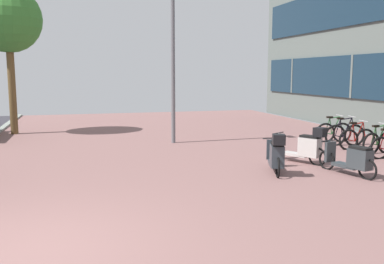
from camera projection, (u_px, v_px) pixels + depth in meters
The scene contains 10 objects.
ground at pixel (128, 244), 6.02m from camera, with size 21.00×40.00×0.13m.
bicycle_rack_03 at pixel (379, 142), 12.72m from camera, with size 1.30×0.48×0.95m.
bicycle_rack_04 at pixel (357, 139), 13.37m from camera, with size 1.30×0.48×0.96m.
bicycle_rack_05 at pixel (345, 135), 14.10m from camera, with size 1.44×0.48×1.03m.
bicycle_rack_06 at pixel (334, 132), 14.82m from camera, with size 1.36×0.48×0.99m.
scooter_near at pixel (304, 146), 11.28m from camera, with size 1.05×1.59×1.04m.
scooter_mid at pixel (352, 159), 9.91m from camera, with size 0.69×1.69×0.78m.
scooter_far at pixel (276, 155), 10.10m from camera, with size 0.82×1.59×1.05m.
lamp_post at pixel (173, 47), 14.22m from camera, with size 0.20×0.52×5.95m.
street_tree at pixel (8, 20), 16.21m from camera, with size 2.58×2.58×5.80m.
Camera 1 is at (0.79, -5.78, 2.42)m, focal length 39.05 mm.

